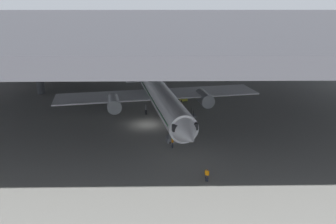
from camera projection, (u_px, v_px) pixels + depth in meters
ground_plane at (146, 124)px, 54.73m from camera, size 110.00×110.00×0.00m
hangar_structure at (147, 19)px, 62.70m from camera, size 121.00×99.00×16.77m
airplane_main at (162, 98)px, 56.88m from camera, size 37.33×38.17×11.92m
boarding_stairs at (180, 136)px, 48.04m from camera, size 4.48×2.21×4.75m
crew_worker_near_nose at (207, 174)px, 37.10m from camera, size 0.45×0.39×1.57m
crew_worker_by_stairs at (173, 141)px, 45.69m from camera, size 0.34×0.52×1.66m
airplane_distant at (70, 66)px, 86.78m from camera, size 34.38×33.45×10.86m
traffic_cone_orange at (207, 176)px, 37.98m from camera, size 0.36×0.36×0.60m
baggage_tug at (183, 98)px, 67.68m from camera, size 1.90×2.48×0.90m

